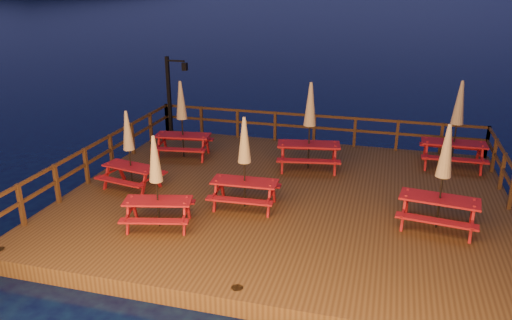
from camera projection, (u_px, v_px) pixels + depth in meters
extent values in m
plane|color=black|center=(286.00, 208.00, 14.11)|extent=(500.00, 500.00, 0.00)
cube|color=#482F17|center=(286.00, 202.00, 14.04)|extent=(12.00, 10.00, 0.40)
cylinder|color=#3E2913|center=(5.00, 276.00, 11.44)|extent=(0.24, 0.24, 1.40)
cylinder|color=#3E2913|center=(172.00, 150.00, 19.77)|extent=(0.24, 0.24, 1.40)
cylinder|color=#3E2913|center=(238.00, 317.00, 10.05)|extent=(0.24, 0.24, 1.40)
cylinder|color=#3E2913|center=(312.00, 163.00, 18.38)|extent=(0.24, 0.24, 1.40)
cylinder|color=#3E2913|center=(475.00, 178.00, 16.99)|extent=(0.24, 0.24, 1.40)
cube|color=#3E2913|center=(315.00, 116.00, 18.01)|extent=(11.70, 0.06, 0.09)
cube|color=#3E2913|center=(314.00, 127.00, 18.16)|extent=(11.70, 0.06, 0.09)
cube|color=#3E2913|center=(194.00, 120.00, 19.34)|extent=(0.10, 0.10, 1.10)
cube|color=#3E2913|center=(314.00, 129.00, 18.18)|extent=(0.10, 0.10, 1.10)
cube|color=#3E2913|center=(450.00, 139.00, 17.02)|extent=(0.10, 0.10, 1.10)
cube|color=#3E2913|center=(97.00, 143.00, 15.06)|extent=(0.06, 9.70, 0.09)
cube|color=#3E2913|center=(99.00, 156.00, 15.22)|extent=(0.06, 9.70, 0.09)
cube|color=#3E2913|center=(9.00, 212.00, 11.72)|extent=(0.10, 0.10, 1.10)
cube|color=#3E2913|center=(99.00, 158.00, 15.24)|extent=(0.10, 0.10, 1.10)
cube|color=#3E2913|center=(156.00, 124.00, 18.75)|extent=(0.10, 0.10, 1.10)
cube|color=#3E2913|center=(492.00, 151.00, 15.85)|extent=(0.10, 0.10, 1.10)
cube|color=black|center=(169.00, 96.00, 18.96)|extent=(0.12, 0.12, 3.00)
cube|color=black|center=(176.00, 61.00, 18.40)|extent=(0.70, 0.06, 0.06)
cube|color=black|center=(185.00, 67.00, 18.39)|extent=(0.18, 0.18, 0.28)
sphere|color=#FFC966|center=(185.00, 67.00, 18.39)|extent=(0.14, 0.14, 0.14)
cube|color=maroon|center=(440.00, 199.00, 11.91)|extent=(1.91, 0.94, 0.05)
cube|color=maroon|center=(440.00, 201.00, 12.54)|extent=(1.85, 0.52, 0.05)
cube|color=maroon|center=(436.00, 221.00, 11.49)|extent=(1.85, 0.52, 0.05)
cube|color=maroon|center=(407.00, 203.00, 12.61)|extent=(0.07, 0.11, 0.76)
cube|color=maroon|center=(403.00, 214.00, 12.03)|extent=(0.07, 0.11, 0.76)
cube|color=maroon|center=(472.00, 213.00, 12.05)|extent=(0.07, 0.11, 0.76)
cube|color=maroon|center=(472.00, 225.00, 11.47)|extent=(0.07, 0.11, 0.76)
cylinder|color=black|center=(443.00, 179.00, 11.73)|extent=(0.04, 0.04, 2.54)
cone|color=tan|center=(446.00, 151.00, 11.49)|extent=(0.37, 0.37, 1.27)
sphere|color=black|center=(450.00, 126.00, 11.29)|extent=(0.07, 0.07, 0.07)
cube|color=maroon|center=(245.00, 182.00, 13.04)|extent=(1.75, 0.75, 0.05)
cube|color=maroon|center=(250.00, 183.00, 13.66)|extent=(1.73, 0.35, 0.05)
cube|color=maroon|center=(239.00, 201.00, 12.61)|extent=(1.73, 0.35, 0.05)
cube|color=maroon|center=(222.00, 187.00, 13.60)|extent=(0.06, 0.10, 0.72)
cube|color=maroon|center=(215.00, 197.00, 13.02)|extent=(0.06, 0.10, 0.72)
cube|color=maroon|center=(274.00, 192.00, 13.30)|extent=(0.06, 0.10, 0.72)
cube|color=maroon|center=(269.00, 202.00, 12.72)|extent=(0.06, 0.10, 0.72)
cylinder|color=black|center=(245.00, 165.00, 12.87)|extent=(0.04, 0.04, 2.39)
cone|color=tan|center=(244.00, 140.00, 12.64)|extent=(0.34, 0.34, 1.20)
sphere|color=black|center=(244.00, 119.00, 12.45)|extent=(0.07, 0.07, 0.07)
cube|color=maroon|center=(309.00, 144.00, 15.67)|extent=(2.05, 1.08, 0.05)
cube|color=maroon|center=(308.00, 148.00, 16.39)|extent=(1.97, 0.63, 0.05)
cube|color=maroon|center=(309.00, 161.00, 15.17)|extent=(1.97, 0.63, 0.05)
cube|color=maroon|center=(283.00, 152.00, 16.21)|extent=(0.08, 0.12, 0.81)
cube|color=maroon|center=(282.00, 159.00, 15.55)|extent=(0.08, 0.12, 0.81)
cube|color=maroon|center=(334.00, 154.00, 16.07)|extent=(0.08, 0.12, 0.81)
cube|color=maroon|center=(335.00, 161.00, 15.40)|extent=(0.08, 0.12, 0.81)
cylinder|color=black|center=(309.00, 128.00, 15.48)|extent=(0.05, 0.05, 2.70)
cone|color=tan|center=(310.00, 104.00, 15.22)|extent=(0.39, 0.39, 1.35)
sphere|color=black|center=(311.00, 84.00, 15.01)|extent=(0.08, 0.08, 0.08)
cube|color=maroon|center=(454.00, 143.00, 15.78)|extent=(1.96, 0.77, 0.05)
cube|color=maroon|center=(451.00, 146.00, 16.49)|extent=(1.96, 0.31, 0.05)
cube|color=maroon|center=(455.00, 159.00, 15.30)|extent=(1.96, 0.31, 0.05)
cube|color=maroon|center=(425.00, 149.00, 16.45)|extent=(0.07, 0.11, 0.82)
cube|color=maroon|center=(426.00, 156.00, 15.80)|extent=(0.07, 0.11, 0.82)
cube|color=maroon|center=(478.00, 154.00, 16.05)|extent=(0.07, 0.11, 0.82)
cube|color=maroon|center=(481.00, 161.00, 15.39)|extent=(0.07, 0.11, 0.82)
cylinder|color=black|center=(456.00, 126.00, 15.59)|extent=(0.05, 0.05, 2.73)
cone|color=tan|center=(460.00, 102.00, 15.33)|extent=(0.39, 0.39, 1.36)
sphere|color=black|center=(463.00, 82.00, 15.11)|extent=(0.08, 0.08, 0.08)
cube|color=maroon|center=(158.00, 201.00, 12.02)|extent=(1.73, 1.00, 0.05)
cube|color=maroon|center=(163.00, 202.00, 12.62)|extent=(1.63, 0.63, 0.05)
cube|color=maroon|center=(154.00, 221.00, 11.60)|extent=(1.63, 0.63, 0.05)
cube|color=maroon|center=(134.00, 208.00, 12.43)|extent=(0.07, 0.10, 0.68)
cube|color=maroon|center=(128.00, 219.00, 11.87)|extent=(0.07, 0.10, 0.68)
cube|color=maroon|center=(188.00, 208.00, 12.39)|extent=(0.07, 0.10, 0.68)
cube|color=maroon|center=(184.00, 219.00, 11.84)|extent=(0.07, 0.10, 0.68)
cylinder|color=black|center=(157.00, 184.00, 11.86)|extent=(0.04, 0.04, 2.25)
cone|color=tan|center=(155.00, 159.00, 11.64)|extent=(0.32, 0.32, 1.13)
sphere|color=black|center=(153.00, 137.00, 11.46)|extent=(0.06, 0.06, 0.06)
cube|color=maroon|center=(131.00, 166.00, 14.23)|extent=(1.70, 0.92, 0.04)
cube|color=maroon|center=(143.00, 169.00, 14.77)|extent=(1.63, 0.55, 0.04)
cube|color=maroon|center=(119.00, 182.00, 13.87)|extent=(1.63, 0.55, 0.04)
cube|color=maroon|center=(120.00, 170.00, 14.87)|extent=(0.07, 0.10, 0.67)
cube|color=maroon|center=(107.00, 177.00, 14.37)|extent=(0.07, 0.10, 0.67)
cube|color=maroon|center=(157.00, 178.00, 14.31)|extent=(0.07, 0.10, 0.67)
cube|color=maroon|center=(144.00, 185.00, 13.82)|extent=(0.07, 0.10, 0.67)
cylinder|color=black|center=(129.00, 152.00, 14.07)|extent=(0.04, 0.04, 2.23)
cone|color=tan|center=(127.00, 130.00, 13.86)|extent=(0.32, 0.32, 1.12)
sphere|color=black|center=(126.00, 112.00, 13.68)|extent=(0.06, 0.06, 0.06)
cube|color=maroon|center=(183.00, 135.00, 16.75)|extent=(1.89, 0.94, 0.05)
cube|color=maroon|center=(188.00, 138.00, 17.41)|extent=(1.84, 0.53, 0.05)
cube|color=maroon|center=(178.00, 150.00, 16.29)|extent=(1.84, 0.53, 0.05)
cube|color=maroon|center=(165.00, 142.00, 17.28)|extent=(0.07, 0.11, 0.76)
cube|color=maroon|center=(159.00, 148.00, 16.66)|extent=(0.07, 0.11, 0.76)
cube|color=maroon|center=(207.00, 144.00, 17.09)|extent=(0.07, 0.11, 0.76)
cube|color=maroon|center=(203.00, 150.00, 16.47)|extent=(0.07, 0.11, 0.76)
cylinder|color=black|center=(182.00, 121.00, 16.57)|extent=(0.04, 0.04, 2.52)
cone|color=tan|center=(181.00, 100.00, 16.33)|extent=(0.36, 0.36, 1.26)
sphere|color=black|center=(180.00, 82.00, 16.13)|extent=(0.07, 0.07, 0.07)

